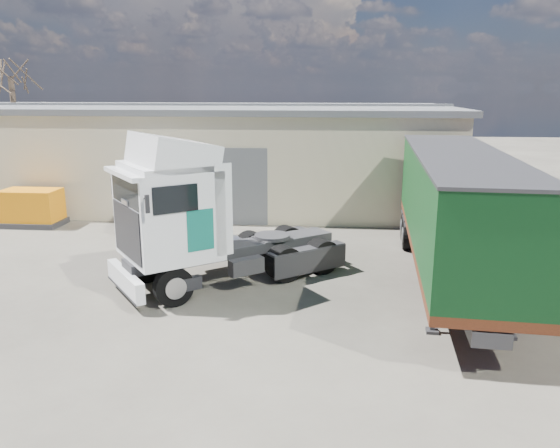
# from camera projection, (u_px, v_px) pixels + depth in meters

# --- Properties ---
(ground) EXTENTS (120.00, 120.00, 0.00)m
(ground) POSITION_uv_depth(u_px,v_px,m) (226.00, 308.00, 15.96)
(ground) COLOR #27251F
(ground) RESTS_ON ground
(warehouse) EXTENTS (30.60, 12.60, 5.42)m
(warehouse) POSITION_uv_depth(u_px,v_px,m) (177.00, 152.00, 31.34)
(warehouse) COLOR beige
(warehouse) RESTS_ON ground
(brick_boundary_wall) EXTENTS (0.35, 26.00, 2.50)m
(brick_boundary_wall) POSITION_uv_depth(u_px,v_px,m) (560.00, 226.00, 20.34)
(brick_boundary_wall) COLOR brown
(brick_boundary_wall) RESTS_ON ground
(bare_tree) EXTENTS (4.00, 4.00, 9.60)m
(bare_tree) POSITION_uv_depth(u_px,v_px,m) (9.00, 61.00, 35.09)
(bare_tree) COLOR #382B21
(bare_tree) RESTS_ON ground
(tractor_unit) EXTENTS (7.46, 6.69, 4.98)m
(tractor_unit) POSITION_uv_depth(u_px,v_px,m) (197.00, 223.00, 17.33)
(tractor_unit) COLOR black
(tractor_unit) RESTS_ON ground
(box_trailer) EXTENTS (3.61, 13.09, 4.30)m
(box_trailer) POSITION_uv_depth(u_px,v_px,m) (455.00, 204.00, 17.59)
(box_trailer) COLOR #2D2D30
(box_trailer) RESTS_ON ground
(panel_van) EXTENTS (2.99, 5.07, 1.94)m
(panel_van) POSITION_uv_depth(u_px,v_px,m) (152.00, 205.00, 25.18)
(panel_van) COLOR black
(panel_van) RESTS_ON ground
(orange_skip) EXTENTS (2.73, 1.72, 1.70)m
(orange_skip) POSITION_uv_depth(u_px,v_px,m) (32.00, 210.00, 25.36)
(orange_skip) COLOR #2D2D30
(orange_skip) RESTS_ON ground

